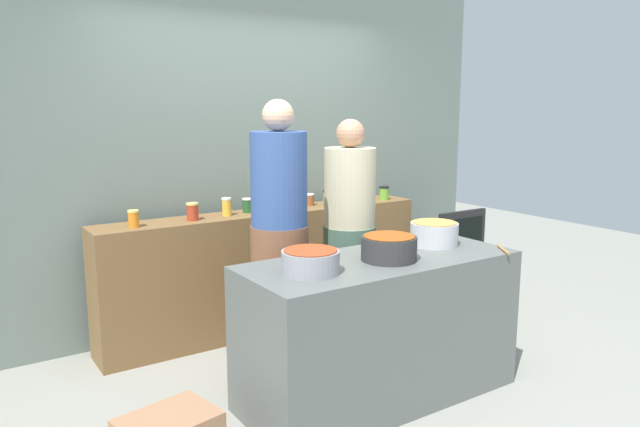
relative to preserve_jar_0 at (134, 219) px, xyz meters
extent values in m
plane|color=gray|center=(1.06, -1.05, -1.01)|extent=(12.00, 12.00, 0.00)
cube|color=slate|center=(1.06, 0.40, 0.49)|extent=(4.80, 0.12, 3.00)
cube|color=brown|center=(1.06, 0.05, -0.54)|extent=(2.70, 0.36, 0.95)
cube|color=#575C58|center=(1.06, -1.35, -0.58)|extent=(1.70, 0.70, 0.88)
cylinder|color=orange|center=(0.00, 0.00, -0.01)|extent=(0.07, 0.07, 0.10)
cylinder|color=#D6C666|center=(0.00, 0.00, 0.05)|extent=(0.08, 0.08, 0.01)
cylinder|color=#A6351F|center=(0.43, 0.02, 0.00)|extent=(0.09, 0.09, 0.11)
cylinder|color=#D6C666|center=(0.43, 0.02, 0.06)|extent=(0.09, 0.09, 0.01)
cylinder|color=gold|center=(0.71, 0.05, 0.00)|extent=(0.07, 0.07, 0.12)
cylinder|color=silver|center=(0.71, 0.05, 0.07)|extent=(0.07, 0.07, 0.01)
cylinder|color=#215025|center=(0.91, 0.09, -0.01)|extent=(0.08, 0.08, 0.10)
cylinder|color=silver|center=(0.91, 0.09, 0.04)|extent=(0.08, 0.08, 0.01)
cylinder|color=brown|center=(1.48, 0.10, -0.02)|extent=(0.07, 0.07, 0.09)
cylinder|color=silver|center=(1.48, 0.10, 0.03)|extent=(0.08, 0.08, 0.01)
cylinder|color=olive|center=(1.59, 0.00, 0.00)|extent=(0.07, 0.07, 0.12)
cylinder|color=black|center=(1.59, 0.00, 0.06)|extent=(0.08, 0.08, 0.01)
cylinder|color=yellow|center=(1.93, 0.12, -0.01)|extent=(0.07, 0.07, 0.11)
cylinder|color=black|center=(1.93, 0.12, 0.05)|extent=(0.07, 0.07, 0.01)
cylinder|color=#629B2D|center=(2.20, 0.00, -0.01)|extent=(0.08, 0.08, 0.10)
cylinder|color=black|center=(2.20, 0.00, 0.05)|extent=(0.09, 0.09, 0.02)
cylinder|color=gray|center=(0.54, -1.38, -0.08)|extent=(0.32, 0.32, 0.12)
cylinder|color=#9D3A1C|center=(0.54, -1.38, -0.01)|extent=(0.29, 0.29, 0.00)
cylinder|color=#2D2D2D|center=(1.07, -1.40, -0.07)|extent=(0.33, 0.33, 0.14)
cylinder|color=brown|center=(1.07, -1.40, 0.01)|extent=(0.30, 0.30, 0.00)
cylinder|color=#B7B7BC|center=(1.57, -1.27, -0.06)|extent=(0.31, 0.31, 0.15)
cylinder|color=#BF8943|center=(1.57, -1.27, 0.01)|extent=(0.28, 0.28, 0.00)
cylinder|color=#9E703D|center=(1.82, -1.63, -0.13)|extent=(0.14, 0.19, 0.02)
cylinder|color=brown|center=(0.75, -0.68, -0.52)|extent=(0.38, 0.38, 1.00)
cylinder|color=#334E89|center=(0.75, -0.68, 0.29)|extent=(0.37, 0.37, 0.61)
sphere|color=#D8A884|center=(0.75, -0.68, 0.70)|extent=(0.20, 0.20, 0.20)
cylinder|color=#446151|center=(1.36, -0.62, -0.56)|extent=(0.38, 0.38, 0.92)
cylinder|color=#C3B892|center=(1.36, -0.62, 0.18)|extent=(0.37, 0.37, 0.56)
sphere|color=tan|center=(1.36, -0.62, 0.57)|extent=(0.20, 0.20, 0.20)
cube|color=black|center=(2.72, -0.45, -0.58)|extent=(0.54, 0.04, 0.87)
cube|color=black|center=(2.72, -0.47, -0.54)|extent=(0.46, 0.01, 0.66)
camera|label=1|loc=(-1.14, -4.01, 0.76)|focal=33.50mm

